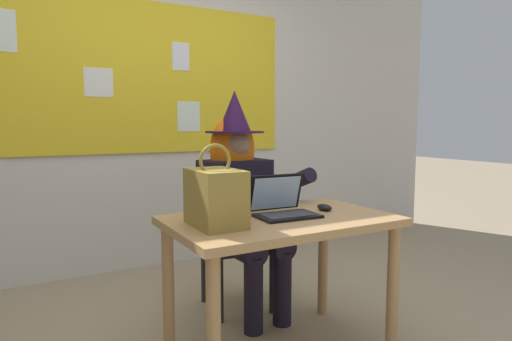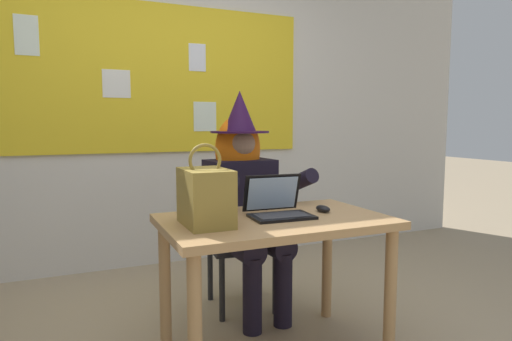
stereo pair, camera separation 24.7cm
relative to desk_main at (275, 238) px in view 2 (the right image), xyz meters
name	(u,v)px [view 2 (the right image)]	position (x,y,z in m)	size (l,w,h in m)	color
wall_back_bulletin	(162,85)	(-0.18, 1.76, 0.89)	(6.33, 1.95, 2.99)	silver
desk_main	(275,238)	(0.00, 0.00, 0.00)	(1.11, 0.69, 0.72)	tan
chair_at_desk	(238,229)	(0.08, 0.71, -0.12)	(0.46, 0.46, 0.89)	black
person_costumed	(244,190)	(0.07, 0.58, 0.16)	(0.61, 0.66, 1.39)	black
laptop	(278,207)	(0.03, 0.03, 0.15)	(0.32, 0.27, 0.21)	black
computer_mouse	(323,209)	(0.30, 0.03, 0.12)	(0.06, 0.10, 0.03)	black
handbag	(206,196)	(-0.36, -0.02, 0.24)	(0.20, 0.30, 0.38)	olive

